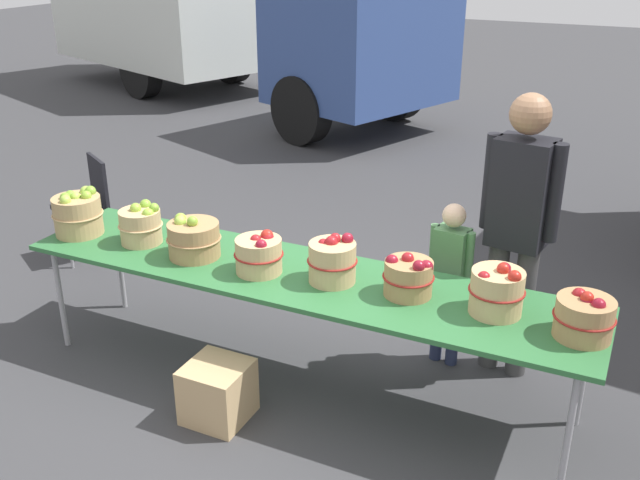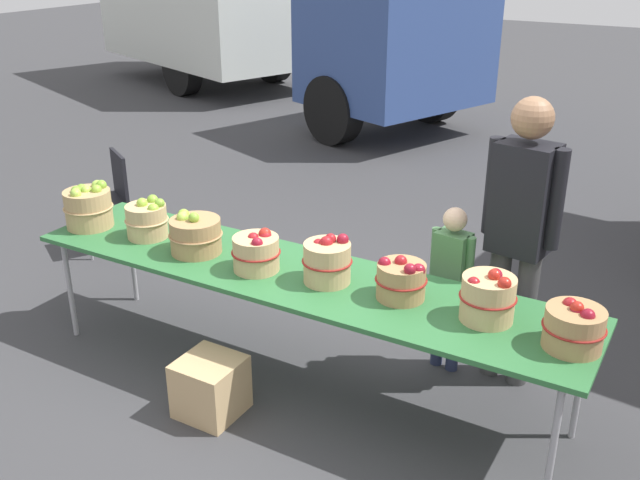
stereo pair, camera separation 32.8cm
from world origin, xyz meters
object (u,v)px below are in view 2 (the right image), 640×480
(market_table, at_px, (295,278))
(apple_basket_red_3, at_px, (488,297))
(apple_basket_green_1, at_px, (147,220))
(apple_basket_red_4, at_px, (574,327))
(apple_basket_green_0, at_px, (88,207))
(apple_basket_red_0, at_px, (256,252))
(produce_crate, at_px, (210,387))
(vendor_adult, at_px, (520,223))
(apple_basket_red_2, at_px, (401,280))
(child_customer, at_px, (451,277))
(apple_basket_red_1, at_px, (328,261))
(folding_chair, at_px, (109,194))
(apple_basket_green_2, at_px, (195,235))
(box_truck, at_px, (243,3))

(market_table, relative_size, apple_basket_red_3, 11.73)
(apple_basket_green_1, distance_m, apple_basket_red_4, 2.72)
(apple_basket_red_4, bearing_deg, apple_basket_green_0, -179.08)
(apple_basket_red_0, distance_m, produce_crate, 0.83)
(vendor_adult, bearing_deg, apple_basket_red_0, 38.28)
(apple_basket_red_2, height_order, child_customer, child_customer)
(apple_basket_red_1, distance_m, apple_basket_red_2, 0.45)
(apple_basket_green_0, distance_m, apple_basket_red_1, 1.82)
(apple_basket_red_0, distance_m, folding_chair, 2.52)
(apple_basket_red_3, relative_size, child_customer, 0.27)
(apple_basket_green_2, height_order, box_truck, box_truck)
(child_customer, bearing_deg, apple_basket_green_2, 32.68)
(apple_basket_red_0, xyz_separation_m, apple_basket_red_2, (0.89, 0.10, -0.00))
(apple_basket_red_2, distance_m, apple_basket_red_3, 0.49)
(apple_basket_green_0, relative_size, apple_basket_red_0, 1.13)
(apple_basket_green_1, relative_size, produce_crate, 0.82)
(market_table, xyz_separation_m, vendor_adult, (1.11, 0.70, 0.33))
(apple_basket_red_0, bearing_deg, market_table, 17.98)
(apple_basket_green_0, bearing_deg, vendor_adult, 15.95)
(apple_basket_red_0, xyz_separation_m, child_customer, (0.97, 0.69, -0.22))
(apple_basket_green_1, distance_m, apple_basket_red_2, 1.79)
(apple_basket_green_1, height_order, apple_basket_red_1, apple_basket_red_1)
(vendor_adult, bearing_deg, apple_basket_green_0, 24.29)
(apple_basket_red_3, bearing_deg, apple_basket_red_1, -178.47)
(apple_basket_red_3, bearing_deg, vendor_adult, 93.45)
(apple_basket_green_1, distance_m, produce_crate, 1.22)
(apple_basket_red_4, relative_size, box_truck, 0.04)
(box_truck, bearing_deg, apple_basket_red_0, -33.54)
(apple_basket_red_4, bearing_deg, apple_basket_red_1, 178.74)
(produce_crate, bearing_deg, market_table, 63.86)
(apple_basket_red_4, bearing_deg, apple_basket_red_2, 176.69)
(box_truck, distance_m, folding_chair, 6.76)
(apple_basket_green_2, distance_m, produce_crate, 0.95)
(box_truck, height_order, produce_crate, box_truck)
(apple_basket_red_2, distance_m, vendor_adult, 0.83)
(market_table, height_order, child_customer, child_customer)
(box_truck, bearing_deg, child_customer, -25.81)
(apple_basket_red_1, height_order, box_truck, box_truck)
(market_table, bearing_deg, produce_crate, -116.14)
(apple_basket_green_2, distance_m, vendor_adult, 1.97)
(box_truck, bearing_deg, vendor_adult, -23.78)
(apple_basket_green_1, relative_size, apple_basket_green_2, 0.84)
(vendor_adult, bearing_deg, produce_crate, 50.04)
(apple_basket_red_3, distance_m, folding_chair, 3.78)
(apple_basket_red_1, xyz_separation_m, vendor_adult, (0.89, 0.69, 0.18))
(apple_basket_green_1, height_order, produce_crate, apple_basket_green_1)
(apple_basket_red_4, relative_size, folding_chair, 0.36)
(apple_basket_red_1, xyz_separation_m, child_customer, (0.53, 0.61, -0.23))
(apple_basket_red_0, bearing_deg, vendor_adult, 29.93)
(apple_basket_green_0, relative_size, apple_basket_red_2, 1.15)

